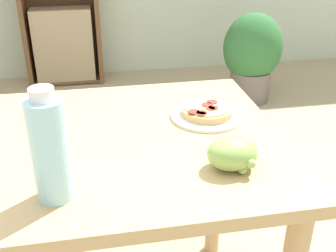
# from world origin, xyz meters

# --- Properties ---
(dining_table) EXTENTS (1.16, 0.76, 0.76)m
(dining_table) POSITION_xyz_m (0.11, -0.08, 0.65)
(dining_table) COLOR tan
(dining_table) RESTS_ON ground_plane
(pizza_on_plate) EXTENTS (0.22, 0.22, 0.04)m
(pizza_on_plate) POSITION_xyz_m (0.51, -0.00, 0.78)
(pizza_on_plate) COLOR white
(pizza_on_plate) RESTS_ON dining_table
(grape_bunch) EXTENTS (0.12, 0.10, 0.08)m
(grape_bunch) POSITION_xyz_m (0.49, -0.28, 0.80)
(grape_bunch) COLOR #93BC5B
(grape_bunch) RESTS_ON dining_table
(drink_bottle) EXTENTS (0.08, 0.08, 0.25)m
(drink_bottle) POSITION_xyz_m (0.08, -0.32, 0.88)
(drink_bottle) COLOR #A3DBEA
(drink_bottle) RESTS_ON dining_table
(potted_plant_floor) EXTENTS (0.45, 0.38, 0.67)m
(potted_plant_floor) POSITION_xyz_m (1.36, 1.78, 0.36)
(potted_plant_floor) COLOR #70665B
(potted_plant_floor) RESTS_ON ground_plane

